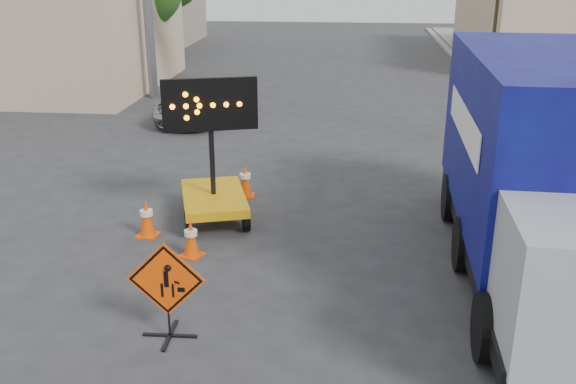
% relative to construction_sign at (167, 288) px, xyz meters
% --- Properties ---
extents(ground, '(100.00, 100.00, 0.00)m').
position_rel_construction_sign_xyz_m(ground, '(1.09, -1.03, -0.83)').
color(ground, '#2D2D30').
rests_on(ground, ground).
extents(curb_right, '(0.40, 60.00, 0.12)m').
position_rel_construction_sign_xyz_m(curb_right, '(8.29, 13.97, -0.77)').
color(curb_right, gray).
rests_on(curb_right, ground).
extents(storefront_left_far, '(12.00, 10.00, 4.40)m').
position_rel_construction_sign_xyz_m(storefront_left_far, '(-13.91, 32.97, 1.37)').
color(storefront_left_far, gray).
rests_on(storefront_left_far, ground).
extents(building_right_far, '(10.00, 14.00, 4.60)m').
position_rel_construction_sign_xyz_m(building_right_far, '(14.09, 28.97, 1.47)').
color(building_right_far, tan).
rests_on(building_right_far, ground).
extents(construction_sign, '(1.18, 0.84, 1.57)m').
position_rel_construction_sign_xyz_m(construction_sign, '(0.00, 0.00, 0.00)').
color(construction_sign, black).
rests_on(construction_sign, ground).
extents(arrow_board, '(1.91, 2.47, 3.11)m').
position_rel_construction_sign_xyz_m(arrow_board, '(-0.29, 4.64, -0.14)').
color(arrow_board, '#D1910B').
rests_on(arrow_board, ground).
extents(pickup_truck, '(2.27, 4.76, 1.31)m').
position_rel_construction_sign_xyz_m(pickup_truck, '(-2.79, 13.63, -0.17)').
color(pickup_truck, '#AFB2B6').
rests_on(pickup_truck, ground).
extents(box_truck, '(2.85, 8.24, 3.88)m').
position_rel_construction_sign_xyz_m(box_truck, '(5.89, 2.67, 0.93)').
color(box_truck, black).
rests_on(box_truck, ground).
extents(cone_a, '(0.51, 0.51, 0.76)m').
position_rel_construction_sign_xyz_m(cone_a, '(-0.34, 2.77, -0.45)').
color(cone_a, '#F94705').
rests_on(cone_a, ground).
extents(cone_b, '(0.46, 0.46, 0.81)m').
position_rel_construction_sign_xyz_m(cone_b, '(-1.47, 3.60, -0.42)').
color(cone_b, '#F94705').
rests_on(cone_b, ground).
extents(cone_c, '(0.45, 0.45, 0.82)m').
position_rel_construction_sign_xyz_m(cone_c, '(0.15, 6.09, -0.42)').
color(cone_c, '#F94705').
rests_on(cone_c, ground).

